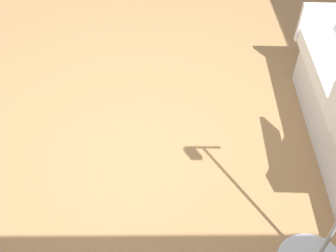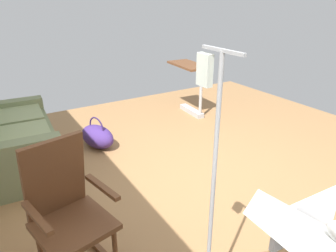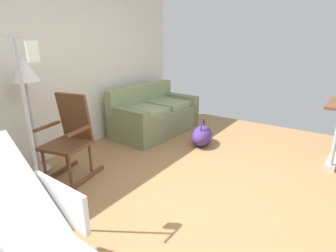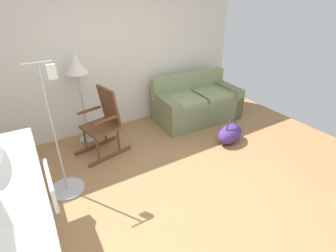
% 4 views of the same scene
% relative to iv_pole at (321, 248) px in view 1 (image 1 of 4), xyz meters
% --- Properties ---
extents(ground_plane, '(6.33, 6.33, 0.00)m').
position_rel_iv_pole_xyz_m(ground_plane, '(1.17, -0.95, -0.25)').
color(ground_plane, '#9E7247').
extents(iv_pole, '(0.44, 0.44, 1.69)m').
position_rel_iv_pole_xyz_m(iv_pole, '(0.00, 0.00, 0.00)').
color(iv_pole, '#B2B5BA').
rests_on(iv_pole, ground).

